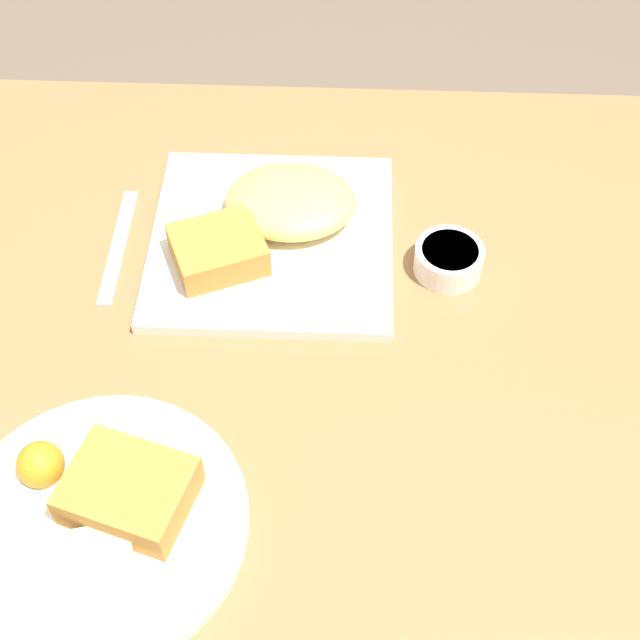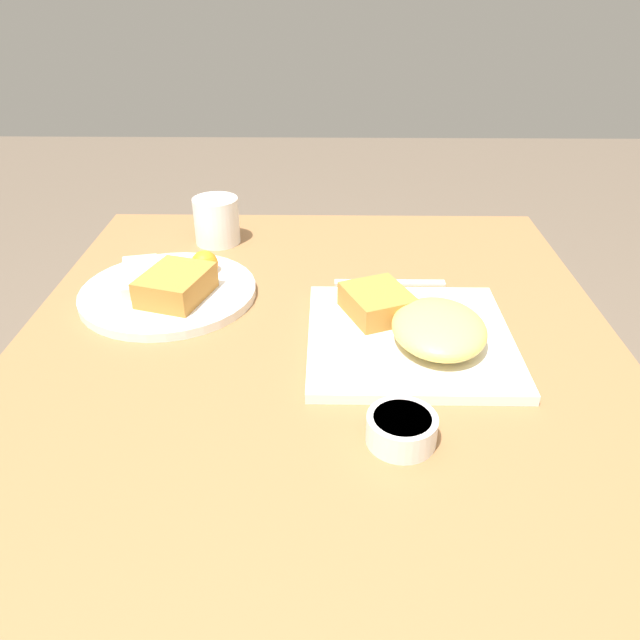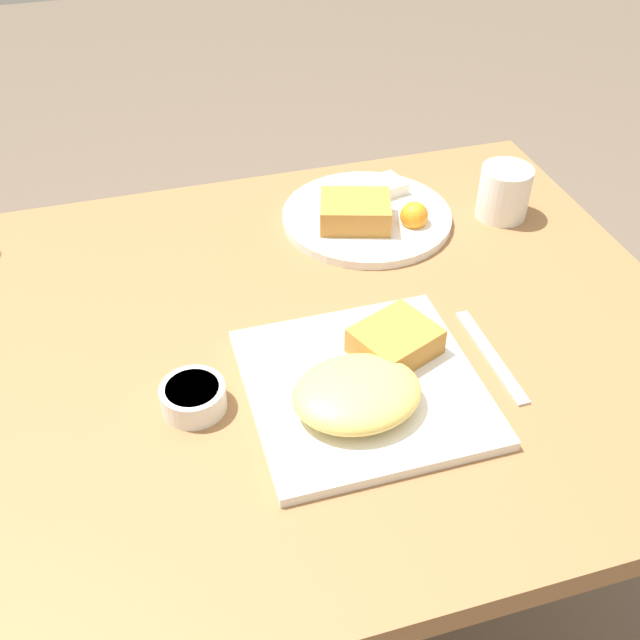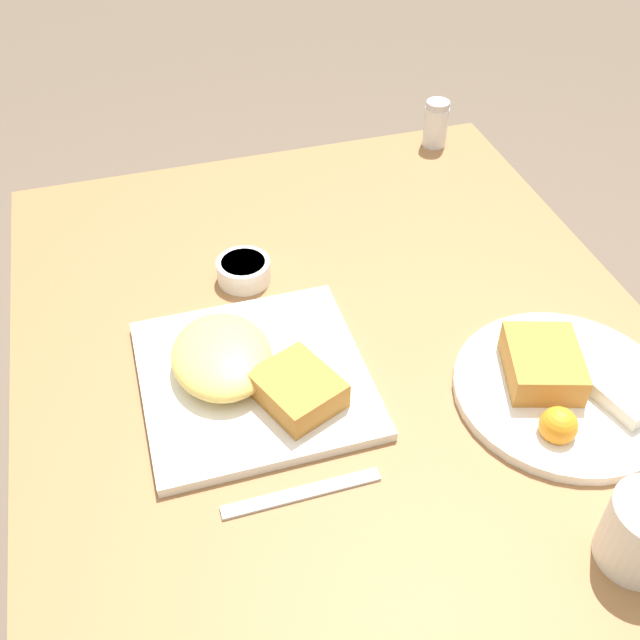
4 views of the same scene
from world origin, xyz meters
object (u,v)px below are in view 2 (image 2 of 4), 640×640
at_px(plate_square_near, 416,330).
at_px(coffee_mug, 217,221).
at_px(butter_knife, 390,283).
at_px(plate_oval_far, 170,288).
at_px(sauce_ramekin, 402,428).

distance_m(plate_square_near, coffee_mug, 0.47).
bearing_deg(butter_knife, plate_oval_far, 7.96).
bearing_deg(sauce_ramekin, plate_square_near, -10.92).
relative_size(butter_knife, coffee_mug, 2.13).
bearing_deg(plate_oval_far, coffee_mug, -10.64).
xyz_separation_m(plate_oval_far, butter_knife, (0.05, -0.34, -0.01)).
relative_size(plate_square_near, butter_knife, 1.55).
bearing_deg(butter_knife, sauce_ramekin, 86.91).
xyz_separation_m(sauce_ramekin, butter_knife, (0.38, -0.02, -0.02)).
distance_m(plate_oval_far, coffee_mug, 0.22).
height_order(plate_oval_far, butter_knife, plate_oval_far).
bearing_deg(coffee_mug, butter_knife, -118.68).
xyz_separation_m(plate_oval_far, sauce_ramekin, (-0.33, -0.32, 0.00)).
bearing_deg(plate_square_near, coffee_mug, 43.28).
bearing_deg(plate_square_near, sauce_ramekin, 169.08).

